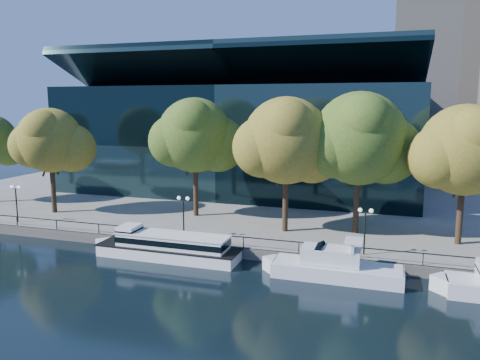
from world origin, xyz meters
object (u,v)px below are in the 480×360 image
(lamp_1, at_px, (183,207))
(lamp_2, at_px, (365,220))
(tree_2, at_px, (196,137))
(tree_4, at_px, (361,141))
(tree_5, at_px, (467,152))
(tour_boat, at_px, (165,245))
(tree_3, at_px, (288,143))
(cruiser_near, at_px, (331,266))
(tree_1, at_px, (51,142))
(lamp_0, at_px, (16,195))

(lamp_1, bearing_deg, lamp_2, 0.00)
(tree_2, height_order, tree_4, tree_4)
(lamp_2, bearing_deg, tree_5, 34.91)
(tour_boat, xyz_separation_m, tree_2, (-1.81, 11.83, 8.86))
(tree_3, xyz_separation_m, lamp_1, (-8.91, -5.21, -5.96))
(cruiser_near, xyz_separation_m, tree_1, (-33.27, 8.71, 8.32))
(tree_4, distance_m, tree_5, 9.29)
(tour_boat, bearing_deg, tree_1, 155.87)
(lamp_1, bearing_deg, lamp_0, 180.00)
(tour_boat, relative_size, tree_5, 1.13)
(tour_boat, xyz_separation_m, lamp_1, (0.40, 3.27, 2.82))
(lamp_2, bearing_deg, lamp_0, 180.00)
(tree_2, height_order, lamp_1, tree_2)
(lamp_0, height_order, lamp_2, same)
(tour_boat, xyz_separation_m, tree_1, (-18.43, 8.25, 8.18))
(tree_4, bearing_deg, lamp_0, -169.32)
(tree_4, bearing_deg, tree_5, -5.86)
(tree_2, distance_m, tree_4, 18.06)
(tree_3, bearing_deg, lamp_1, -149.67)
(cruiser_near, distance_m, lamp_1, 15.21)
(tour_boat, relative_size, tree_4, 1.03)
(tree_3, height_order, tree_4, tree_4)
(tree_1, xyz_separation_m, tree_3, (27.74, 0.23, 0.61))
(tour_boat, relative_size, lamp_0, 3.56)
(tree_4, bearing_deg, tree_1, -177.18)
(tree_2, bearing_deg, tree_3, -16.71)
(lamp_2, bearing_deg, lamp_1, 180.00)
(tour_boat, xyz_separation_m, tree_3, (9.32, 8.49, 8.78))
(tree_4, distance_m, lamp_0, 36.60)
(cruiser_near, height_order, lamp_1, lamp_1)
(tree_5, bearing_deg, tree_1, -179.01)
(tree_1, height_order, lamp_1, tree_1)
(tour_boat, relative_size, cruiser_near, 1.28)
(tree_2, bearing_deg, cruiser_near, -36.41)
(tree_3, bearing_deg, tree_1, -179.52)
(lamp_0, relative_size, lamp_2, 1.00)
(cruiser_near, relative_size, tree_3, 0.84)
(tree_1, distance_m, tree_5, 43.80)
(tour_boat, xyz_separation_m, cruiser_near, (14.84, -0.46, -0.15))
(lamp_1, bearing_deg, tree_2, 104.52)
(cruiser_near, height_order, tree_5, tree_5)
(tree_2, height_order, lamp_2, tree_2)
(tree_3, relative_size, tree_5, 1.05)
(tree_1, bearing_deg, lamp_1, -14.82)
(tree_2, xyz_separation_m, tree_5, (27.18, -2.82, -0.55))
(tree_5, xyz_separation_m, lamp_1, (-24.96, -5.74, -5.48))
(tree_2, distance_m, lamp_1, 10.70)
(tree_2, xyz_separation_m, tree_3, (11.13, -3.34, -0.08))
(tree_5, xyz_separation_m, lamp_0, (-44.66, -5.74, -5.48))
(tree_4, bearing_deg, lamp_2, -81.53)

